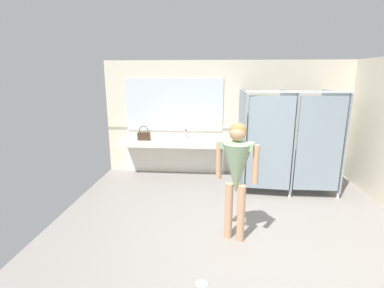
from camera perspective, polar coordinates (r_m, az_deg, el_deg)
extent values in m
cube|color=gray|center=(4.20, 9.78, -20.22)|extent=(5.88, 6.75, 0.10)
cube|color=beige|center=(6.69, 7.87, 5.19)|extent=(5.88, 0.12, 2.61)
cube|color=#9E937F|center=(6.67, 7.83, 2.94)|extent=(5.88, 0.01, 0.06)
cube|color=silver|center=(6.50, -3.83, 0.33)|extent=(2.36, 0.54, 0.14)
cube|color=silver|center=(6.83, -3.50, -2.69)|extent=(2.36, 0.08, 0.71)
cube|color=#ADADA8|center=(6.63, -10.63, 0.56)|extent=(0.42, 0.30, 0.11)
cylinder|color=silver|center=(6.80, -10.21, 1.82)|extent=(0.04, 0.04, 0.11)
cylinder|color=silver|center=(6.74, -10.34, 2.10)|extent=(0.03, 0.11, 0.03)
sphere|color=silver|center=(6.80, -9.61, 1.63)|extent=(0.04, 0.04, 0.04)
cube|color=#ADADA8|center=(6.47, -3.87, 0.44)|extent=(0.42, 0.30, 0.11)
cylinder|color=silver|center=(6.65, -3.63, 1.74)|extent=(0.04, 0.04, 0.11)
cylinder|color=silver|center=(6.59, -3.70, 2.02)|extent=(0.03, 0.11, 0.03)
sphere|color=silver|center=(6.66, -3.02, 1.54)|extent=(0.04, 0.04, 0.04)
cube|color=#ADADA8|center=(6.40, 3.11, 0.32)|extent=(0.42, 0.30, 0.11)
cylinder|color=silver|center=(6.59, 3.17, 1.63)|extent=(0.04, 0.04, 0.11)
cylinder|color=silver|center=(6.52, 3.16, 1.92)|extent=(0.03, 0.11, 0.03)
sphere|color=silver|center=(6.60, 3.78, 1.43)|extent=(0.04, 0.04, 0.04)
cube|color=silver|center=(6.64, -3.60, 7.84)|extent=(2.26, 0.02, 1.21)
cube|color=gray|center=(5.98, 9.96, 1.62)|extent=(0.03, 1.41, 1.86)
cylinder|color=silver|center=(5.67, 10.15, -9.60)|extent=(0.05, 0.05, 0.12)
cube|color=gray|center=(6.14, 18.32, 1.43)|extent=(0.03, 1.41, 1.86)
cylinder|color=silver|center=(5.83, 19.07, -9.49)|extent=(0.05, 0.05, 0.12)
cube|color=gray|center=(6.41, 26.12, 1.22)|extent=(0.03, 1.41, 1.86)
cylinder|color=silver|center=(6.12, 27.32, -9.20)|extent=(0.05, 0.05, 0.12)
cube|color=gray|center=(5.40, 15.36, 0.01)|extent=(0.82, 0.10, 1.76)
cube|color=gray|center=(5.64, 24.34, -0.15)|extent=(0.82, 0.03, 1.76)
cube|color=#B7BABF|center=(5.37, 20.78, 9.83)|extent=(1.85, 0.04, 0.04)
cylinder|color=tan|center=(4.11, 9.88, -13.60)|extent=(0.11, 0.11, 0.83)
cylinder|color=tan|center=(4.15, 7.41, -13.22)|extent=(0.11, 0.11, 0.83)
cone|color=gray|center=(3.88, 8.98, -4.90)|extent=(0.51, 0.51, 0.70)
cube|color=gray|center=(3.79, 9.16, -0.27)|extent=(0.47, 0.30, 0.10)
cylinder|color=tan|center=(3.80, 12.72, -4.06)|extent=(0.08, 0.08, 0.53)
cylinder|color=tan|center=(3.92, 5.45, -3.21)|extent=(0.08, 0.08, 0.53)
sphere|color=tan|center=(3.75, 9.26, 2.28)|extent=(0.22, 0.22, 0.22)
sphere|color=olive|center=(3.76, 9.31, 2.53)|extent=(0.23, 0.23, 0.23)
cube|color=#3F2D1E|center=(6.46, -9.66, 1.55)|extent=(0.28, 0.11, 0.18)
torus|color=#3F2D1E|center=(6.43, -9.70, 2.69)|extent=(0.21, 0.02, 0.21)
cylinder|color=#D899B2|center=(6.59, -1.28, 1.94)|extent=(0.07, 0.07, 0.17)
cylinder|color=black|center=(6.57, -1.28, 2.84)|extent=(0.03, 0.03, 0.04)
cylinder|color=#B7BABF|center=(3.55, 1.91, -26.28)|extent=(0.14, 0.14, 0.01)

